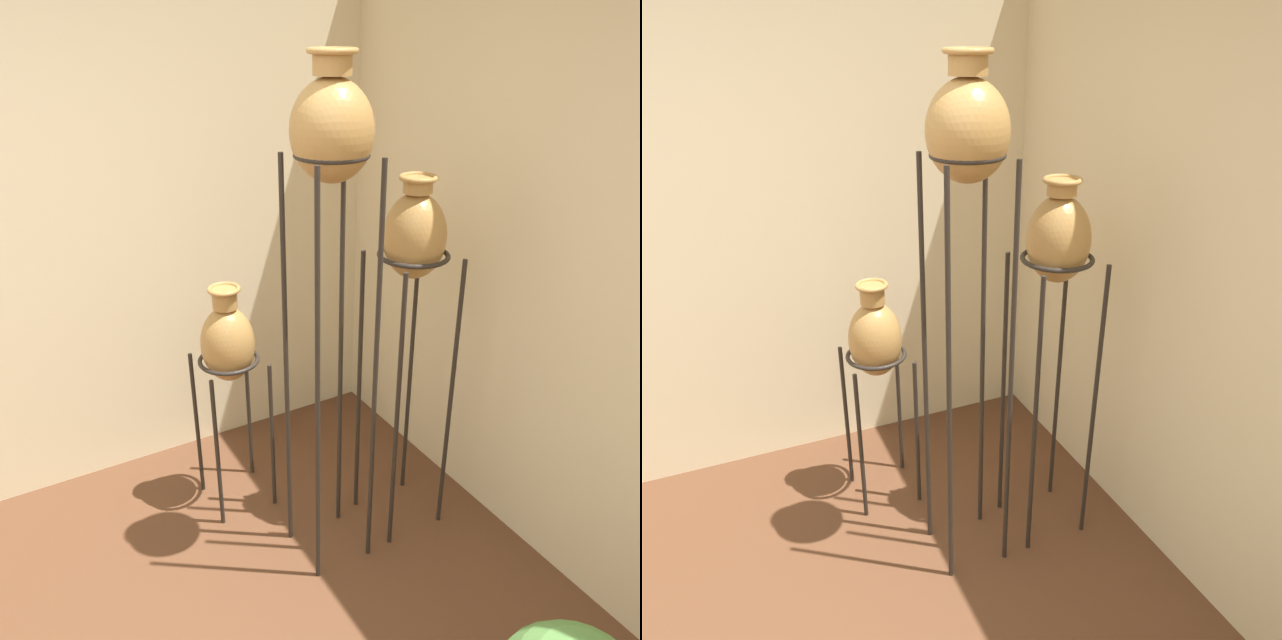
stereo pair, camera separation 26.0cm
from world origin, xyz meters
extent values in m
cylinder|color=#28231E|center=(1.22, 0.95, 0.89)|extent=(0.02, 0.02, 1.78)
cylinder|color=#28231E|center=(1.48, 0.95, 0.89)|extent=(0.02, 0.02, 1.78)
cylinder|color=#28231E|center=(1.22, 1.21, 0.89)|extent=(0.02, 0.02, 1.78)
cylinder|color=#28231E|center=(1.48, 1.21, 0.89)|extent=(0.02, 0.02, 1.78)
torus|color=#28231E|center=(1.35, 1.08, 1.78)|extent=(0.27, 0.27, 0.02)
ellipsoid|color=#B28447|center=(1.35, 1.08, 1.86)|extent=(0.29, 0.29, 0.35)
cylinder|color=#B28447|center=(1.35, 1.08, 2.07)|extent=(0.13, 0.13, 0.07)
torus|color=#B28447|center=(1.35, 1.08, 2.11)|extent=(0.17, 0.17, 0.02)
cylinder|color=#28231E|center=(1.60, 0.96, 0.67)|extent=(0.02, 0.02, 1.34)
cylinder|color=#28231E|center=(1.89, 0.96, 0.67)|extent=(0.02, 0.02, 1.34)
cylinder|color=#28231E|center=(1.60, 1.25, 0.67)|extent=(0.02, 0.02, 1.34)
cylinder|color=#28231E|center=(1.89, 1.25, 0.67)|extent=(0.02, 0.02, 1.34)
torus|color=#28231E|center=(1.75, 1.10, 1.34)|extent=(0.30, 0.30, 0.02)
ellipsoid|color=#B28447|center=(1.75, 1.10, 1.42)|extent=(0.26, 0.26, 0.35)
cylinder|color=#B28447|center=(1.75, 1.10, 1.63)|extent=(0.11, 0.11, 0.06)
torus|color=#B28447|center=(1.75, 1.10, 1.65)|extent=(0.15, 0.15, 0.02)
cylinder|color=#28231E|center=(0.97, 1.46, 0.40)|extent=(0.02, 0.02, 0.80)
cylinder|color=#28231E|center=(1.25, 1.46, 0.40)|extent=(0.02, 0.02, 0.80)
cylinder|color=#28231E|center=(0.97, 1.73, 0.40)|extent=(0.02, 0.02, 0.80)
cylinder|color=#28231E|center=(1.25, 1.73, 0.40)|extent=(0.02, 0.02, 0.80)
torus|color=#28231E|center=(1.11, 1.60, 0.80)|extent=(0.28, 0.28, 0.02)
ellipsoid|color=#B28447|center=(1.11, 1.60, 0.88)|extent=(0.25, 0.25, 0.36)
cylinder|color=#B28447|center=(1.11, 1.60, 1.10)|extent=(0.11, 0.11, 0.09)
torus|color=#B28447|center=(1.11, 1.60, 1.14)|extent=(0.15, 0.15, 0.02)
camera|label=1|loc=(0.24, -0.79, 2.18)|focal=35.00mm
camera|label=2|loc=(0.47, -0.90, 2.18)|focal=35.00mm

